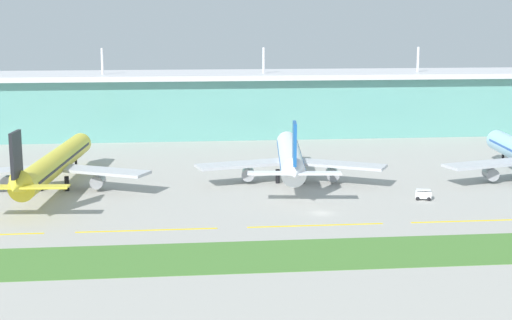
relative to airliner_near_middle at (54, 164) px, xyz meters
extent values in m
plane|color=#A8A59E|center=(60.88, -29.71, -6.46)|extent=(600.00, 600.00, 0.00)
cube|color=#5B9E93|center=(60.88, 84.75, 3.98)|extent=(280.00, 28.00, 20.86)
cube|color=silver|center=(60.88, 84.75, 15.31)|extent=(288.00, 34.00, 1.80)
cylinder|color=silver|center=(4.88, 79.15, 20.71)|extent=(0.90, 0.90, 9.00)
cylinder|color=silver|center=(60.88, 79.15, 20.71)|extent=(0.90, 0.90, 9.00)
cylinder|color=silver|center=(116.88, 79.15, 20.71)|extent=(0.90, 0.90, 9.00)
cylinder|color=yellow|center=(0.13, 1.50, 0.04)|extent=(10.84, 59.26, 5.80)
cone|color=yellow|center=(2.83, 32.87, 0.04)|extent=(5.83, 4.46, 5.51)
cone|color=yellow|center=(-2.66, -30.87, 1.24)|extent=(5.48, 7.03, 5.72)
cube|color=black|center=(-2.57, -29.88, 7.69)|extent=(1.25, 6.44, 9.50)
cube|color=yellow|center=(2.86, -30.85, 1.04)|extent=(10.24, 4.05, 0.36)
cube|color=#B7BABF|center=(-12.21, -1.88, -1.26)|extent=(24.94, 13.55, 0.70)
cylinder|color=gray|center=(-10.89, -0.55, -4.06)|extent=(3.57, 4.76, 3.20)
cube|color=#B7BABF|center=(11.71, -3.94, -1.26)|extent=(24.48, 16.93, 0.70)
cylinder|color=gray|center=(10.63, -2.40, -4.06)|extent=(3.57, 4.76, 3.20)
cylinder|color=black|center=(2.03, 23.54, -4.66)|extent=(0.70, 0.70, 3.60)
cylinder|color=black|center=(-3.32, -1.22, -4.66)|extent=(1.10, 1.10, 3.60)
cylinder|color=black|center=(3.06, -1.76, -4.66)|extent=(1.10, 1.10, 3.60)
cube|color=black|center=(0.13, 1.50, 0.44)|extent=(10.37, 53.39, 0.60)
cylinder|color=white|center=(59.06, 4.00, 0.04)|extent=(11.17, 48.61, 5.80)
cone|color=white|center=(61.99, 29.97, 0.04)|extent=(5.92, 4.59, 5.51)
cone|color=white|center=(56.02, -22.96, 1.24)|extent=(5.64, 7.14, 5.72)
cube|color=#19519E|center=(56.13, -21.97, 7.69)|extent=(1.41, 6.44, 9.50)
cube|color=white|center=(50.61, -21.85, 1.04)|extent=(10.30, 4.30, 0.36)
cube|color=white|center=(61.54, -23.08, 1.04)|extent=(10.30, 4.30, 0.36)
cube|color=#B7BABF|center=(46.64, 0.94, -1.26)|extent=(24.94, 12.99, 0.70)
cylinder|color=gray|center=(47.99, 2.24, -4.06)|extent=(3.68, 4.83, 3.20)
cube|color=#B7BABF|center=(70.49, -1.74, -1.26)|extent=(24.34, 17.41, 0.70)
cylinder|color=gray|center=(69.46, -0.17, -4.06)|extent=(3.68, 4.83, 3.20)
cylinder|color=black|center=(61.09, 21.98, -4.66)|extent=(0.70, 0.70, 3.60)
cylinder|color=black|center=(55.54, 1.37, -4.66)|extent=(1.10, 1.10, 3.60)
cylinder|color=black|center=(61.90, 0.66, -4.66)|extent=(1.10, 1.10, 3.60)
cube|color=#19519E|center=(59.06, 4.00, 0.44)|extent=(10.67, 43.82, 0.60)
cone|color=#9ED1EA|center=(123.74, 26.31, 0.04)|extent=(5.87, 4.52, 5.51)
cube|color=#B7BABF|center=(108.59, -5.19, -1.26)|extent=(24.94, 13.30, 0.70)
cylinder|color=gray|center=(109.92, -3.87, -4.06)|extent=(3.62, 4.79, 3.20)
cylinder|color=black|center=(122.90, 17.75, -4.66)|extent=(0.70, 0.70, 3.60)
cube|color=yellow|center=(23.88, -39.21, -6.44)|extent=(28.00, 0.70, 0.04)
cube|color=yellow|center=(57.88, -39.21, -6.44)|extent=(28.00, 0.70, 0.04)
cube|color=yellow|center=(91.88, -39.21, -6.44)|extent=(28.00, 0.70, 0.04)
cube|color=#477A33|center=(60.88, -58.00, -6.41)|extent=(300.00, 18.00, 0.10)
cube|color=silver|center=(86.80, -20.12, -5.21)|extent=(3.97, 2.76, 1.60)
cube|color=silver|center=(86.80, -20.12, -4.06)|extent=(3.62, 2.66, 0.16)
cylinder|color=black|center=(88.24, -19.70, -6.01)|extent=(0.96, 0.59, 0.90)
cylinder|color=black|center=(87.77, -21.26, -6.01)|extent=(0.96, 0.59, 0.90)
cylinder|color=black|center=(85.83, -18.98, -6.01)|extent=(0.96, 0.59, 0.90)
cylinder|color=black|center=(85.36, -20.53, -6.01)|extent=(0.96, 0.59, 0.90)
camera|label=1|loc=(30.43, -183.88, 34.66)|focal=52.40mm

